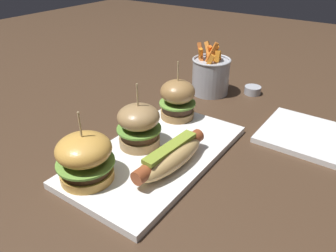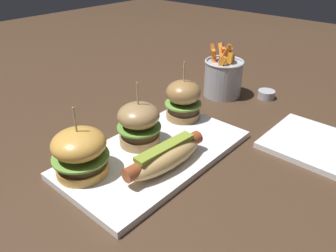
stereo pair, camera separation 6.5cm
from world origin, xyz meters
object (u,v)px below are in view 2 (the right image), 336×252
at_px(fries_bucket, 223,77).
at_px(side_plate, 313,143).
at_px(platter_main, 155,153).
at_px(sauce_ramekin, 266,94).
at_px(slider_center, 140,123).
at_px(hot_dog, 165,156).
at_px(slider_left, 80,152).
at_px(slider_right, 183,99).

height_order(fries_bucket, side_plate, fries_bucket).
distance_m(platter_main, sauce_ramekin, 0.41).
height_order(slider_center, sauce_ramekin, slider_center).
xyz_separation_m(platter_main, side_plate, (0.25, -0.22, -0.00)).
xyz_separation_m(hot_dog, side_plate, (0.28, -0.17, -0.03)).
height_order(platter_main, hot_dog, hot_dog).
xyz_separation_m(slider_left, slider_center, (0.14, -0.01, 0.00)).
bearing_deg(sauce_ramekin, side_plate, -130.29).
distance_m(hot_dog, side_plate, 0.33).
height_order(platter_main, slider_center, slider_center).
xyz_separation_m(hot_dog, fries_bucket, (0.37, 0.12, 0.02)).
height_order(hot_dog, slider_center, slider_center).
bearing_deg(side_plate, slider_center, 132.71).
distance_m(fries_bucket, sauce_ramekin, 0.13).
height_order(slider_left, slider_center, slider_center).
xyz_separation_m(slider_left, fries_bucket, (0.48, 0.02, -0.00)).
relative_size(slider_center, sauce_ramekin, 2.90).
bearing_deg(platter_main, slider_right, 18.29).
relative_size(platter_main, side_plate, 2.12).
height_order(hot_dog, side_plate, hot_dog).
bearing_deg(fries_bucket, slider_center, -175.80).
relative_size(platter_main, sauce_ramekin, 8.28).
bearing_deg(slider_center, hot_dog, -108.30).
xyz_separation_m(platter_main, slider_left, (-0.14, 0.05, 0.05)).
height_order(hot_dog, sauce_ramekin, hot_dog).
bearing_deg(sauce_ramekin, fries_bucket, 120.68).
relative_size(hot_dog, slider_center, 1.36).
bearing_deg(slider_right, slider_center, -178.36).
bearing_deg(fries_bucket, sauce_ramekin, -59.32).
relative_size(slider_center, fries_bucket, 0.91).
distance_m(slider_right, side_plate, 0.29).
relative_size(hot_dog, slider_right, 1.33).
xyz_separation_m(slider_center, side_plate, (0.24, -0.26, -0.05)).
bearing_deg(platter_main, side_plate, -41.70).
xyz_separation_m(platter_main, sauce_ramekin, (0.41, -0.03, 0.00)).
bearing_deg(slider_left, slider_center, -2.49).
distance_m(hot_dog, slider_right, 0.20).
bearing_deg(sauce_ramekin, slider_center, 168.93).
bearing_deg(platter_main, fries_bucket, 11.34).
bearing_deg(slider_center, side_plate, -47.29).
bearing_deg(slider_right, sauce_ramekin, -17.62).
xyz_separation_m(slider_right, fries_bucket, (0.20, 0.02, -0.01)).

